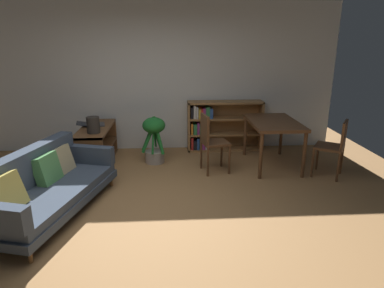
{
  "coord_description": "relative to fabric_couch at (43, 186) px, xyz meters",
  "views": [
    {
      "loc": [
        0.32,
        -3.64,
        2.03
      ],
      "look_at": [
        0.59,
        0.78,
        0.65
      ],
      "focal_mm": 31.45,
      "sensor_mm": 36.0,
      "label": 1
    }
  ],
  "objects": [
    {
      "name": "dining_chair_far",
      "position": [
        2.16,
        1.21,
        0.17
      ],
      "size": [
        0.46,
        0.46,
        0.94
      ],
      "color": "#56351E",
      "rests_on": "ground_plane"
    },
    {
      "name": "media_console",
      "position": [
        0.27,
        1.76,
        -0.06
      ],
      "size": [
        0.47,
        1.28,
        0.62
      ],
      "color": "brown",
      "rests_on": "ground_plane"
    },
    {
      "name": "desk_speaker",
      "position": [
        0.32,
        1.41,
        0.39
      ],
      "size": [
        0.2,
        0.2,
        0.26
      ],
      "color": "#2D2823",
      "rests_on": "media_console"
    },
    {
      "name": "potted_floor_plant",
      "position": [
        1.25,
        1.7,
        0.1
      ],
      "size": [
        0.42,
        0.49,
        0.82
      ],
      "color": "#9E9389",
      "rests_on": "ground_plane"
    },
    {
      "name": "back_wall_panel",
      "position": [
        1.24,
        2.55,
        0.99
      ],
      "size": [
        6.8,
        0.1,
        2.7
      ],
      "primitive_type": "cube",
      "color": "silver",
      "rests_on": "ground_plane"
    },
    {
      "name": "ground_plane",
      "position": [
        1.24,
        -0.15,
        -0.36
      ],
      "size": [
        8.16,
        8.16,
        0.0
      ],
      "primitive_type": "plane",
      "color": "#9E7042"
    },
    {
      "name": "dining_table",
      "position": [
        3.21,
        1.44,
        0.32
      ],
      "size": [
        0.76,
        1.2,
        0.76
      ],
      "color": "#56351E",
      "rests_on": "ground_plane"
    },
    {
      "name": "fabric_couch",
      "position": [
        0.0,
        0.0,
        0.0
      ],
      "size": [
        1.3,
        2.1,
        0.77
      ],
      "color": "brown",
      "rests_on": "ground_plane"
    },
    {
      "name": "bookshelf",
      "position": [
        2.44,
        2.36,
        0.11
      ],
      "size": [
        1.41,
        0.32,
        0.94
      ],
      "color": "olive",
      "rests_on": "ground_plane"
    },
    {
      "name": "dining_chair_near",
      "position": [
        4.0,
        0.91,
        0.15
      ],
      "size": [
        0.56,
        0.56,
        0.89
      ],
      "color": "#56351E",
      "rests_on": "ground_plane"
    },
    {
      "name": "open_laptop",
      "position": [
        0.19,
        1.91,
        0.28
      ],
      "size": [
        0.51,
        0.38,
        0.06
      ],
      "color": "#333338",
      "rests_on": "media_console"
    }
  ]
}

